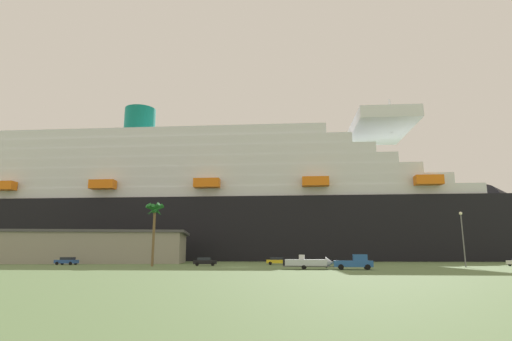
{
  "coord_description": "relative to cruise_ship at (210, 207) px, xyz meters",
  "views": [
    {
      "loc": [
        2.2,
        -72.79,
        2.32
      ],
      "look_at": [
        3.83,
        40.56,
        25.3
      ],
      "focal_mm": 28.79,
      "sensor_mm": 36.0,
      "label": 1
    }
  ],
  "objects": [
    {
      "name": "cruise_ship",
      "position": [
        0.0,
        0.0,
        0.0
      ],
      "size": [
        229.12,
        50.43,
        58.42
      ],
      "color": "black",
      "rests_on": "ground_plane"
    },
    {
      "name": "parked_car_black_coupe",
      "position": [
        5.32,
        -61.04,
        -17.34
      ],
      "size": [
        4.65,
        2.45,
        1.58
      ],
      "color": "black",
      "rests_on": "ground_plane"
    },
    {
      "name": "pickup_truck",
      "position": [
        29.37,
        -80.38,
        -17.13
      ],
      "size": [
        5.87,
        3.07,
        2.2
      ],
      "color": "#2659A5",
      "rests_on": "ground_plane"
    },
    {
      "name": "small_boat_on_trailer",
      "position": [
        23.05,
        -79.2,
        -17.21
      ],
      "size": [
        8.49,
        3.1,
        2.15
      ],
      "color": "#595960",
      "rests_on": "ground_plane"
    },
    {
      "name": "ground_plane",
      "position": [
        11.81,
        -38.81,
        -18.17
      ],
      "size": [
        600.0,
        600.0,
        0.0
      ],
      "primitive_type": "plane",
      "color": "#567042"
    },
    {
      "name": "parked_car_yellow_taxi",
      "position": [
        19.75,
        -54.07,
        -17.34
      ],
      "size": [
        4.82,
        2.33,
        1.58
      ],
      "color": "yellow",
      "rests_on": "ground_plane"
    },
    {
      "name": "street_lamp",
      "position": [
        50.86,
        -70.36,
        -12.14
      ],
      "size": [
        0.56,
        0.56,
        9.49
      ],
      "color": "slate",
      "rests_on": "ground_plane"
    },
    {
      "name": "palm_tree",
      "position": [
        -4.04,
        -63.85,
        -8.39
      ],
      "size": [
        3.48,
        3.55,
        11.79
      ],
      "color": "brown",
      "rests_on": "ground_plane"
    },
    {
      "name": "terminal_building",
      "position": [
        -25.59,
        -38.46,
        -14.3
      ],
      "size": [
        48.82,
        23.24,
        7.69
      ],
      "color": "gray",
      "rests_on": "ground_plane"
    },
    {
      "name": "parked_car_blue_suv",
      "position": [
        -24.09,
        -53.81,
        -17.34
      ],
      "size": [
        4.82,
        2.6,
        1.58
      ],
      "color": "#264C99",
      "rests_on": "ground_plane"
    }
  ]
}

